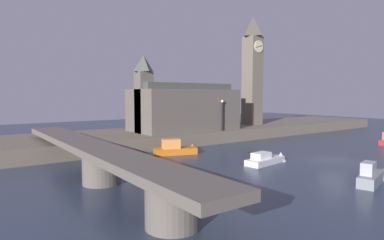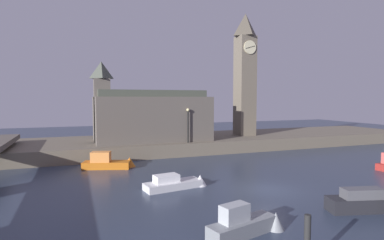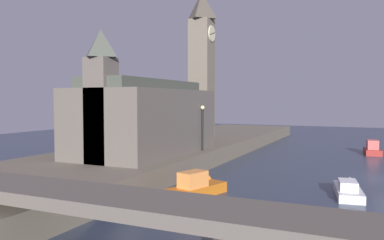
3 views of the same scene
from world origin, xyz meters
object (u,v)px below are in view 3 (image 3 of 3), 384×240
at_px(streetlamp, 203,123).
at_px(boat_patrol_orange, 199,186).
at_px(clock_tower, 202,64).
at_px(boat_dinghy_red, 372,149).
at_px(parliament_hall, 143,118).
at_px(boat_ferry_white, 349,188).

relative_size(streetlamp, boat_patrol_orange, 0.75).
xyz_separation_m(clock_tower, boat_dinghy_red, (5.90, -17.88, -9.53)).
xyz_separation_m(clock_tower, boat_patrol_orange, (-18.89, -7.92, -9.53)).
height_order(streetlamp, boat_patrol_orange, streetlamp).
height_order(clock_tower, parliament_hall, clock_tower).
bearing_deg(streetlamp, boat_ferry_white, -112.24).
xyz_separation_m(boat_ferry_white, boat_patrol_orange, (-4.06, 8.53, 0.16)).
height_order(clock_tower, boat_ferry_white, clock_tower).
bearing_deg(boat_ferry_white, boat_patrol_orange, 115.43).
height_order(clock_tower, streetlamp, clock_tower).
relative_size(clock_tower, streetlamp, 4.19).
relative_size(parliament_hall, streetlamp, 3.42).
xyz_separation_m(parliament_hall, boat_ferry_white, (-1.32, -15.89, -4.13)).
relative_size(parliament_hall, boat_dinghy_red, 3.10).
height_order(boat_patrol_orange, boat_dinghy_red, boat_dinghy_red).
bearing_deg(boat_ferry_white, boat_dinghy_red, -3.95).
relative_size(boat_ferry_white, boat_patrol_orange, 0.96).
distance_m(streetlamp, boat_ferry_white, 13.59).
bearing_deg(boat_dinghy_red, boat_patrol_orange, 158.10).
distance_m(streetlamp, boat_dinghy_red, 21.09).
distance_m(parliament_hall, boat_ferry_white, 16.47).
bearing_deg(boat_ferry_white, parliament_hall, 85.26).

